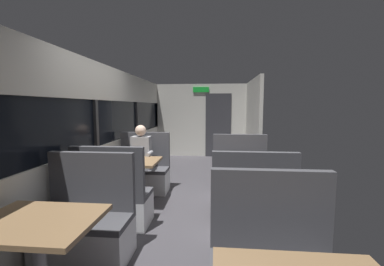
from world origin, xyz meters
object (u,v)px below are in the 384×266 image
at_px(bench_mid_window_facing_entry, 143,174).
at_px(bench_rear_aisle_facing_end, 252,213).
at_px(seated_passenger, 142,164).
at_px(dining_table_rear_aisle, 245,172).
at_px(bench_rear_aisle_facing_entry, 240,179).
at_px(dining_table_near_window, 37,232).
at_px(dining_table_mid_window, 130,166).
at_px(bench_mid_window_facing_end, 114,201).
at_px(bench_near_window_facing_entry, 86,227).

relative_size(bench_mid_window_facing_entry, bench_rear_aisle_facing_end, 1.00).
distance_m(bench_mid_window_facing_entry, seated_passenger, 0.22).
xyz_separation_m(dining_table_rear_aisle, bench_rear_aisle_facing_entry, (0.00, 0.70, -0.31)).
xyz_separation_m(dining_table_near_window, bench_rear_aisle_facing_end, (1.79, 1.22, -0.31)).
height_order(dining_table_mid_window, bench_rear_aisle_facing_end, bench_rear_aisle_facing_end).
relative_size(bench_mid_window_facing_end, bench_rear_aisle_facing_entry, 1.00).
height_order(dining_table_near_window, bench_mid_window_facing_end, bench_mid_window_facing_end).
bearing_deg(bench_near_window_facing_entry, seated_passenger, 90.00).
distance_m(dining_table_rear_aisle, bench_rear_aisle_facing_entry, 0.77).
bearing_deg(dining_table_mid_window, bench_rear_aisle_facing_entry, 15.59).
bearing_deg(dining_table_near_window, bench_rear_aisle_facing_entry, 55.69).
height_order(bench_rear_aisle_facing_end, bench_rear_aisle_facing_entry, same).
relative_size(dining_table_near_window, seated_passenger, 0.71).
bearing_deg(bench_mid_window_facing_end, bench_rear_aisle_facing_end, -6.38).
relative_size(bench_near_window_facing_entry, bench_rear_aisle_facing_end, 1.00).
distance_m(dining_table_near_window, seated_passenger, 2.75).
bearing_deg(bench_mid_window_facing_end, dining_table_rear_aisle, 15.59).
bearing_deg(bench_rear_aisle_facing_entry, dining_table_rear_aisle, -90.00).
distance_m(bench_mid_window_facing_end, bench_rear_aisle_facing_end, 1.80).
distance_m(bench_near_window_facing_entry, seated_passenger, 2.06).
xyz_separation_m(dining_table_rear_aisle, bench_rear_aisle_facing_end, (0.00, -0.70, -0.31)).
distance_m(dining_table_mid_window, bench_rear_aisle_facing_end, 2.03).
height_order(dining_table_mid_window, bench_mid_window_facing_end, bench_mid_window_facing_end).
xyz_separation_m(dining_table_near_window, bench_near_window_facing_entry, (0.00, 0.70, -0.31)).
bearing_deg(dining_table_near_window, bench_mid_window_facing_entry, 90.00).
relative_size(bench_near_window_facing_entry, seated_passenger, 0.87).
bearing_deg(bench_rear_aisle_facing_end, dining_table_mid_window, 153.32).
bearing_deg(bench_mid_window_facing_entry, bench_near_window_facing_entry, -90.00).
relative_size(dining_table_mid_window, dining_table_rear_aisle, 1.00).
height_order(bench_mid_window_facing_entry, dining_table_rear_aisle, bench_mid_window_facing_entry).
relative_size(bench_mid_window_facing_entry, bench_rear_aisle_facing_entry, 1.00).
relative_size(bench_rear_aisle_facing_end, seated_passenger, 0.87).
bearing_deg(dining_table_mid_window, bench_mid_window_facing_entry, 90.00).
height_order(bench_near_window_facing_entry, bench_mid_window_facing_end, same).
bearing_deg(dining_table_rear_aisle, dining_table_mid_window, 173.62).
bearing_deg(dining_table_mid_window, bench_mid_window_facing_end, -90.00).
bearing_deg(bench_mid_window_facing_entry, bench_rear_aisle_facing_entry, -6.38).
relative_size(bench_rear_aisle_facing_end, bench_rear_aisle_facing_entry, 1.00).
xyz_separation_m(dining_table_near_window, dining_table_mid_window, (0.00, 2.12, 0.00)).
xyz_separation_m(bench_mid_window_facing_entry, dining_table_rear_aisle, (1.79, -0.90, 0.31)).
xyz_separation_m(bench_near_window_facing_entry, bench_mid_window_facing_entry, (0.00, 2.12, 0.00)).
height_order(dining_table_rear_aisle, bench_rear_aisle_facing_end, bench_rear_aisle_facing_end).
relative_size(bench_near_window_facing_entry, bench_mid_window_facing_entry, 1.00).
height_order(bench_mid_window_facing_end, bench_rear_aisle_facing_entry, same).
relative_size(dining_table_near_window, bench_rear_aisle_facing_entry, 0.82).
xyz_separation_m(bench_mid_window_facing_end, bench_rear_aisle_facing_end, (1.79, -0.20, 0.00)).
xyz_separation_m(bench_near_window_facing_entry, dining_table_mid_window, (0.00, 1.42, 0.31)).
distance_m(dining_table_rear_aisle, seated_passenger, 1.97).
bearing_deg(bench_near_window_facing_entry, dining_table_mid_window, 90.00).
height_order(bench_mid_window_facing_entry, bench_rear_aisle_facing_entry, same).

